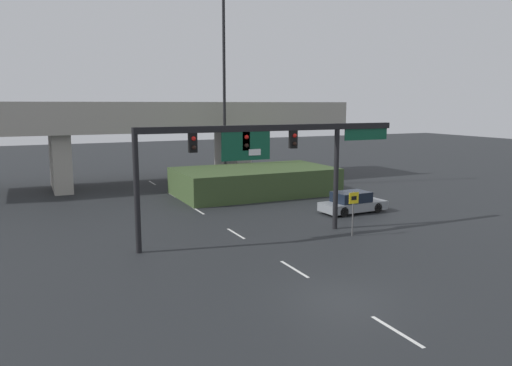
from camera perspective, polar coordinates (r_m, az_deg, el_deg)
The scene contains 8 objects.
ground_plane at distance 19.01m, azimuth 9.67°, elevation -12.76°, with size 160.00×160.00×0.00m, color black.
lane_markings at distance 30.40m, azimuth -4.69°, elevation -4.35°, with size 0.14×35.10×0.01m.
signal_gantry at distance 25.85m, azimuth 1.01°, elevation 4.11°, with size 14.74×0.44×5.95m.
speed_limit_sign at distance 27.05m, azimuth 11.06°, elevation -2.72°, with size 0.60×0.11×2.44m.
highway_light_pole_near at distance 41.44m, azimuth -3.66°, elevation 12.06°, with size 0.70×0.36×17.69m.
overpass_bridge at distance 44.90m, azimuth -11.85°, elevation 6.31°, with size 35.92×7.38×7.19m.
grass_embankment at distance 39.16m, azimuth -0.17°, elevation 0.22°, with size 12.14×6.78×2.06m.
parked_sedan_near_right at distance 33.17m, azimuth 10.95°, elevation -2.23°, with size 4.48×2.00×1.38m.
Camera 1 is at (-10.14, -14.48, 7.01)m, focal length 35.00 mm.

